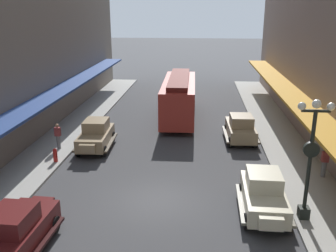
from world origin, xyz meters
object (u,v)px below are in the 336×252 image
object	(u,v)px
parked_car_0	(241,127)
fire_hydrant	(55,155)
parked_car_2	(264,193)
pedestrian_0	(58,136)
parked_car_3	(96,134)
lamp_post_with_clock	(310,156)
streetcar	(179,96)
pedestrian_1	(325,162)
parked_car_1	(16,230)

from	to	relation	value
parked_car_0	fire_hydrant	xyz separation A→B (m)	(-11.04, -5.03, -0.38)
parked_car_0	parked_car_2	bearing A→B (deg)	-89.45
parked_car_0	pedestrian_0	size ratio (longest dim) A/B	2.63
parked_car_3	lamp_post_with_clock	distance (m)	13.69
streetcar	pedestrian_0	distance (m)	10.68
parked_car_2	lamp_post_with_clock	size ratio (longest dim) A/B	0.83
streetcar	lamp_post_with_clock	distance (m)	16.24
pedestrian_0	pedestrian_1	bearing A→B (deg)	-10.40
parked_car_3	lamp_post_with_clock	bearing A→B (deg)	-34.94
parked_car_0	pedestrian_1	bearing A→B (deg)	-56.76
parked_car_1	parked_car_2	bearing A→B (deg)	21.24
parked_car_0	streetcar	world-z (taller)	streetcar
parked_car_1	streetcar	world-z (taller)	streetcar
fire_hydrant	pedestrian_1	bearing A→B (deg)	-2.89
parked_car_0	parked_car_1	distance (m)	16.14
parked_car_3	pedestrian_0	world-z (taller)	parked_car_3
parked_car_3	pedestrian_0	bearing A→B (deg)	-163.51
parked_car_1	streetcar	bearing A→B (deg)	74.92
parked_car_0	fire_hydrant	bearing A→B (deg)	-155.50
pedestrian_1	parked_car_2	bearing A→B (deg)	-134.91
streetcar	parked_car_2	bearing A→B (deg)	-72.44
parked_car_1	parked_car_0	bearing A→B (deg)	54.61
fire_hydrant	pedestrian_1	size ratio (longest dim) A/B	0.50
lamp_post_with_clock	fire_hydrant	size ratio (longest dim) A/B	6.29
parked_car_2	pedestrian_0	bearing A→B (deg)	150.83
parked_car_1	parked_car_2	distance (m)	10.13
parked_car_0	fire_hydrant	distance (m)	12.14
parked_car_0	streetcar	size ratio (longest dim) A/B	0.45
streetcar	fire_hydrant	world-z (taller)	streetcar
parked_car_1	streetcar	distance (m)	18.76
streetcar	pedestrian_0	xyz separation A→B (m)	(-7.15, -7.89, -0.91)
parked_car_2	pedestrian_1	distance (m)	5.24
parked_car_0	parked_car_2	distance (m)	9.49
pedestrian_1	parked_car_1	bearing A→B (deg)	-150.68
streetcar	pedestrian_1	distance (m)	13.56
parked_car_0	pedestrian_1	xyz separation A→B (m)	(3.79, -5.78, 0.05)
pedestrian_0	pedestrian_1	distance (m)	15.67
lamp_post_with_clock	pedestrian_1	world-z (taller)	lamp_post_with_clock
parked_car_0	pedestrian_0	distance (m)	11.99
parked_car_1	parked_car_3	bearing A→B (deg)	90.17
parked_car_0	parked_car_3	size ratio (longest dim) A/B	1.00
parked_car_0	pedestrian_1	world-z (taller)	parked_car_0
fire_hydrant	parked_car_1	bearing A→B (deg)	-78.25
streetcar	pedestrian_0	size ratio (longest dim) A/B	5.88
parked_car_0	streetcar	xyz separation A→B (m)	(-4.47, 4.94, 0.96)
parked_car_0	pedestrian_0	bearing A→B (deg)	-165.75
parked_car_2	pedestrian_0	world-z (taller)	parked_car_2
parked_car_1	fire_hydrant	size ratio (longest dim) A/B	5.25
parked_car_1	parked_car_3	world-z (taller)	same
lamp_post_with_clock	fire_hydrant	world-z (taller)	lamp_post_with_clock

